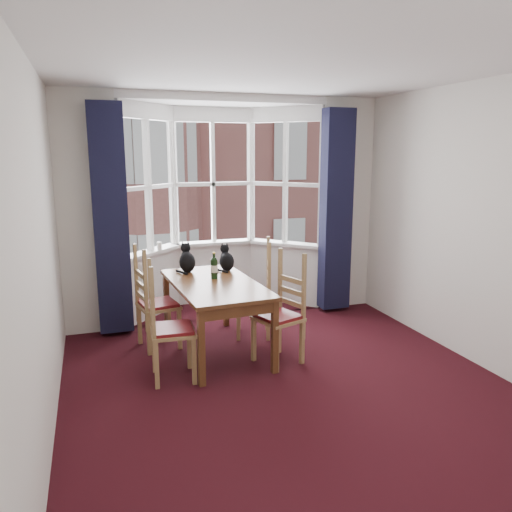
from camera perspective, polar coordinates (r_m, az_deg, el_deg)
name	(u,v)px	position (r m, az deg, el deg)	size (l,w,h in m)	color
floor	(296,394)	(4.62, 4.57, -15.47)	(4.50, 4.50, 0.00)	black
ceiling	(302,61)	(4.16, 5.25, 21.27)	(4.50, 4.50, 0.00)	white
wall_left	(38,255)	(3.85, -23.62, 0.13)	(4.50, 4.50, 0.00)	silver
wall_right	(491,228)	(5.28, 25.29, 2.92)	(4.50, 4.50, 0.00)	silver
wall_back_pier_left	(89,215)	(6.06, -18.56, 4.46)	(0.70, 0.12, 2.80)	silver
wall_back_pier_right	(345,205)	(6.89, 10.15, 5.72)	(0.70, 0.12, 2.80)	silver
bay_window	(218,206)	(6.76, -4.41, 5.75)	(2.76, 0.94, 2.80)	white
curtain_left	(111,221)	(5.89, -16.28, 3.91)	(0.38, 0.22, 2.60)	#161632
curtain_right	(336,211)	(6.63, 9.12, 5.08)	(0.38, 0.22, 2.60)	#161632
dining_table	(215,290)	(5.28, -4.72, -3.89)	(0.93, 1.61, 0.77)	brown
chair_left_near	(163,332)	(4.77, -10.60, -8.51)	(0.43, 0.45, 0.92)	#A2824F
chair_left_far	(150,307)	(5.54, -12.01, -5.68)	(0.47, 0.48, 0.92)	#A2824F
chair_right_near	(285,316)	(5.12, 3.31, -6.89)	(0.52, 0.53, 0.92)	#A2824F
chair_right_far	(261,296)	(5.81, 0.58, -4.58)	(0.51, 0.52, 0.92)	#A2824F
cat_left	(187,260)	(5.72, -7.88, -0.49)	(0.18, 0.26, 0.35)	black
cat_right	(227,260)	(5.75, -3.39, -0.46)	(0.18, 0.24, 0.32)	black
wine_bottle	(214,267)	(5.39, -4.80, -1.26)	(0.07, 0.07, 0.29)	black
candle_tall	(159,246)	(6.53, -10.98, 1.12)	(0.06, 0.06, 0.11)	white
street	(118,267)	(36.95, -15.46, -1.24)	(80.00, 80.00, 0.00)	#333335
tenement_building	(137,167)	(17.86, -13.40, 9.90)	(18.40, 7.80, 15.20)	#A75E56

